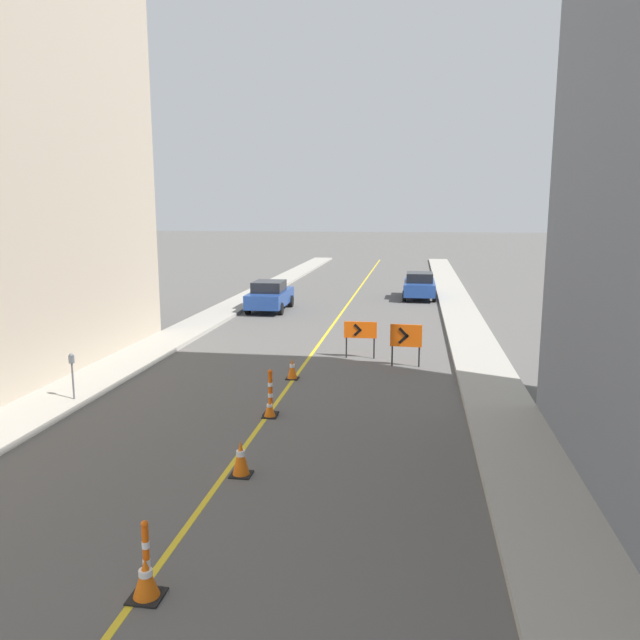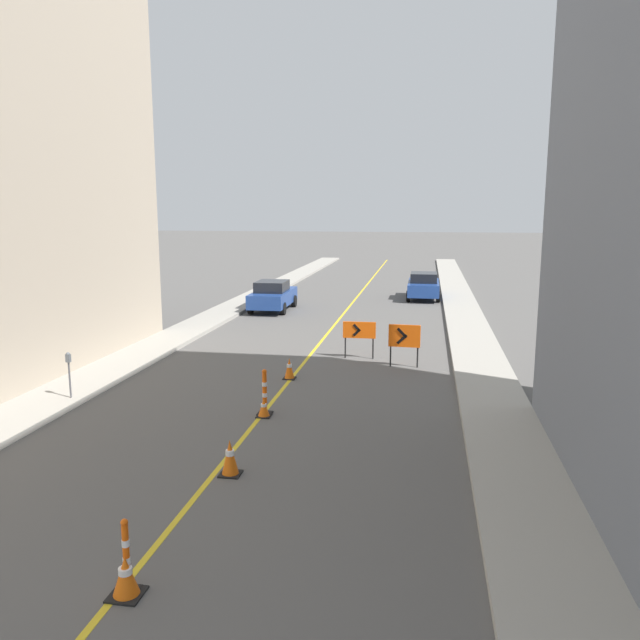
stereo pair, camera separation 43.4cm
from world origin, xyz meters
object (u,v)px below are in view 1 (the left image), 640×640
traffic_cone_fifth (292,369)px  delineator_post_front (147,563)px  arrow_barricade_secondary (406,337)px  parked_car_curb_near (270,296)px  delineator_post_rear (270,395)px  arrow_barricade_primary (360,332)px  parked_car_curb_mid (419,285)px  parking_meter_near_curb (72,367)px  traffic_cone_second (146,578)px  traffic_cone_fourth (270,408)px  traffic_cone_third (241,458)px

traffic_cone_fifth → delineator_post_front: bearing=-89.1°
arrow_barricade_secondary → parked_car_curb_near: size_ratio=0.34×
delineator_post_rear → arrow_barricade_primary: size_ratio=0.91×
traffic_cone_fifth → parked_car_curb_mid: parked_car_curb_mid is taller
delineator_post_rear → parked_car_curb_near: bearing=103.3°
traffic_cone_fifth → parking_meter_near_curb: 6.49m
traffic_cone_second → traffic_cone_fourth: (-0.06, 7.70, -0.05)m
traffic_cone_fifth → arrow_barricade_secondary: bearing=31.3°
traffic_cone_second → parking_meter_near_curb: 9.73m
traffic_cone_third → parked_car_curb_mid: bearing=82.0°
arrow_barricade_primary → delineator_post_front: bearing=-97.8°
traffic_cone_third → parking_meter_near_curb: 6.98m
delineator_post_rear → traffic_cone_second: bearing=-89.4°
delineator_post_front → arrow_barricade_primary: bearing=83.3°
parked_car_curb_near → traffic_cone_second: bearing=-81.5°
delineator_post_rear → arrow_barricade_primary: arrow_barricade_primary is taller
parked_car_curb_mid → traffic_cone_fourth: bearing=-100.0°
traffic_cone_fourth → arrow_barricade_primary: arrow_barricade_primary is taller
parked_car_curb_near → parked_car_curb_mid: same height
traffic_cone_fifth → parked_car_curb_near: (-3.80, 13.10, 0.47)m
traffic_cone_third → traffic_cone_fourth: traffic_cone_third is taller
delineator_post_front → parked_car_curb_near: parked_car_curb_near is taller
traffic_cone_fourth → delineator_post_front: bearing=-89.7°
traffic_cone_fourth → delineator_post_front: (0.05, -7.62, 0.24)m
delineator_post_front → parked_car_curb_mid: size_ratio=0.26×
delineator_post_rear → arrow_barricade_primary: bearing=75.0°
traffic_cone_second → traffic_cone_fifth: (-0.20, 11.40, 0.04)m
traffic_cone_fifth → arrow_barricade_primary: size_ratio=0.50×
traffic_cone_fifth → traffic_cone_third: bearing=-87.0°
arrow_barricade_secondary → delineator_post_front: bearing=-101.1°
traffic_cone_second → delineator_post_front: bearing=99.9°
traffic_cone_third → arrow_barricade_primary: size_ratio=0.55×
traffic_cone_fifth → parked_car_curb_mid: (4.05, 18.81, 0.47)m
traffic_cone_third → traffic_cone_fifth: bearing=93.0°
traffic_cone_third → parking_meter_near_curb: size_ratio=0.57×
traffic_cone_third → arrow_barricade_secondary: (3.13, 9.43, 0.65)m
arrow_barricade_secondary → parked_car_curb_mid: 16.68m
arrow_barricade_primary → parking_meter_near_curb: 9.86m
traffic_cone_second → arrow_barricade_primary: 14.64m
traffic_cone_second → traffic_cone_third: traffic_cone_third is taller
traffic_cone_second → arrow_barricade_secondary: size_ratio=0.40×
traffic_cone_fifth → parking_meter_near_curb: size_ratio=0.52×
delineator_post_rear → delineator_post_front: bearing=-89.5°
traffic_cone_third → parked_car_curb_mid: parked_car_curb_mid is taller
traffic_cone_fourth → arrow_barricade_secondary: size_ratio=0.33×
traffic_cone_third → arrow_barricade_primary: 10.54m
traffic_cone_fifth → parking_meter_near_curb: (-5.42, -3.49, 0.74)m
arrow_barricade_primary → parking_meter_near_curb: bearing=-139.0°
delineator_post_front → arrow_barricade_secondary: size_ratio=0.76×
parked_car_curb_near → parked_car_curb_mid: bearing=35.2°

